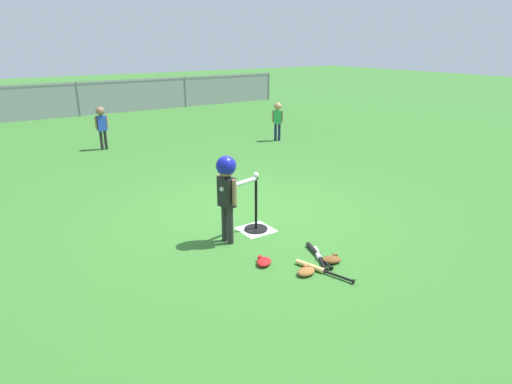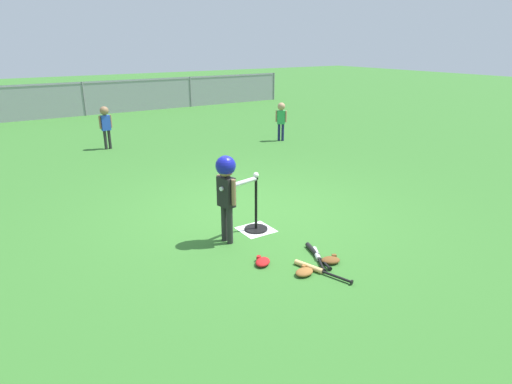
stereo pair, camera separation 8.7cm
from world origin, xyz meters
TOP-DOWN VIEW (x-y plane):
  - ground_plane at (0.00, 0.00)m, footprint 60.00×60.00m
  - home_plate at (-0.32, -0.55)m, footprint 0.44×0.44m
  - batting_tee at (-0.32, -0.55)m, footprint 0.32×0.32m
  - baseball_on_tee at (-0.32, -0.55)m, footprint 0.07×0.07m
  - batter_child at (-0.82, -0.66)m, footprint 0.63×0.32m
  - fielder_deep_left at (-0.71, 5.34)m, footprint 0.30×0.20m
  - fielder_near_left at (3.30, 3.82)m, footprint 0.24×0.21m
  - spare_bat_silver at (-0.16, -1.65)m, footprint 0.32×0.52m
  - spare_bat_wood at (-0.38, -1.86)m, footprint 0.28×0.71m
  - spare_bat_black at (-0.12, -1.56)m, footprint 0.24×0.64m
  - glove_by_plate at (-0.53, -1.86)m, footprint 0.23×0.19m
  - glove_near_bats at (-0.10, -1.82)m, footprint 0.27×0.24m
  - glove_tossed_aside at (-0.79, -1.41)m, footprint 0.27×0.26m
  - outfield_fence at (0.00, 10.76)m, footprint 16.06×0.06m

SIDE VIEW (x-z plane):
  - ground_plane at x=0.00m, z-range 0.00..0.00m
  - home_plate at x=-0.32m, z-range 0.00..0.01m
  - spare_bat_black at x=-0.12m, z-range 0.00..0.06m
  - spare_bat_silver at x=-0.16m, z-range 0.00..0.06m
  - spare_bat_wood at x=-0.38m, z-range 0.00..0.06m
  - glove_by_plate at x=-0.53m, z-range 0.00..0.07m
  - glove_near_bats at x=-0.10m, z-range 0.00..0.07m
  - glove_tossed_aside at x=-0.79m, z-range 0.00..0.07m
  - batting_tee at x=-0.32m, z-range -0.25..0.50m
  - outfield_fence at x=0.00m, z-range 0.04..1.19m
  - fielder_near_left at x=3.30m, z-range 0.14..1.12m
  - fielder_deep_left at x=-0.71m, z-range 0.15..1.16m
  - baseball_on_tee at x=-0.32m, z-range 0.75..0.82m
  - batter_child at x=-0.82m, z-range 0.24..1.39m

